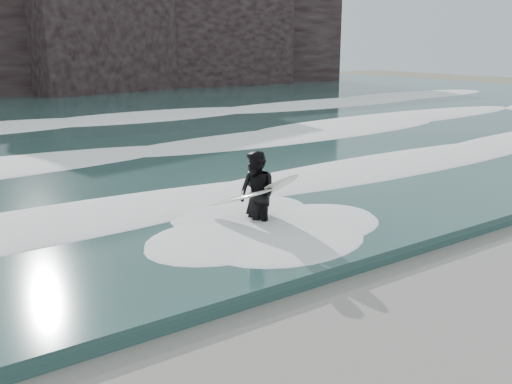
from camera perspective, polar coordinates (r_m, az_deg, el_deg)
sea at (r=34.38m, az=-21.31°, el=6.85°), size 90.00×52.00×0.30m
foam_near at (r=15.97m, az=-3.08°, el=0.63°), size 60.00×3.20×0.20m
foam_mid at (r=22.08m, az=-12.85°, el=4.29°), size 60.00×4.00×0.24m
foam_far at (r=30.50m, az=-19.46°, el=6.70°), size 60.00×4.80×0.30m
surfer_left at (r=13.06m, az=-0.39°, el=-0.54°), size 1.18×1.90×1.68m
surfer_right at (r=12.83m, az=0.24°, el=-0.17°), size 1.22×2.07×1.96m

